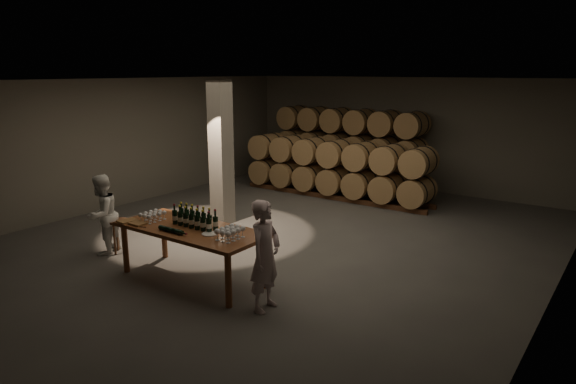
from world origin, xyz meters
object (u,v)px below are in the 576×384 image
Objects in this scene: bottle_cluster at (195,220)px; notebook_near at (138,223)px; stool at (118,226)px; plate at (210,234)px; tasting_table at (191,234)px; person_woman at (102,214)px; person_man at (265,256)px.

bottle_cluster is 0.99m from notebook_near.
notebook_near is 0.42× the size of stool.
stool is at bearing 175.87° from plate.
notebook_near reaches higher than stool.
plate is (0.50, -0.08, 0.11)m from tasting_table.
bottle_cluster is at bearing 163.04° from plate.
plate is at bearing 13.41° from notebook_near.
bottle_cluster is at bearing -1.16° from stool.
stool is (-2.57, 0.19, -0.38)m from plate.
tasting_table is at bearing 71.63° from person_woman.
notebook_near is at bearing 57.62° from person_woman.
person_woman is at bearing -176.57° from bottle_cluster.
plate is 0.17× the size of person_woman.
tasting_table is 0.52m from plate.
bottle_cluster reaches higher than notebook_near.
bottle_cluster is (0.03, 0.06, 0.23)m from tasting_table.
bottle_cluster is at bearing 76.92° from person_man.
bottle_cluster is 1.65m from person_man.
person_man reaches higher than tasting_table.
person_woman is at bearing 179.91° from plate.
tasting_table is 2.29m from person_woman.
tasting_table reaches higher than stool.
person_woman reaches higher than plate.
bottle_cluster is at bearing 27.77° from notebook_near.
person_woman is at bearing -140.01° from stool.
person_man is at bearing 68.54° from person_woman.
plate is 2.79m from person_woman.
tasting_table is 0.24m from bottle_cluster.
stool is at bearing 178.84° from bottle_cluster.
plate is at bearing 69.62° from person_woman.
person_woman is (-0.22, -0.18, 0.23)m from stool.
person_woman is (-2.32, -0.14, -0.27)m from bottle_cluster.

